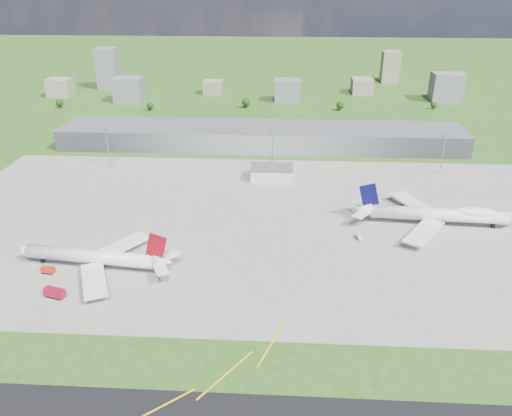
# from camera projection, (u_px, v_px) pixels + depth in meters

# --- Properties ---
(ground) EXTENTS (1400.00, 1400.00, 0.00)m
(ground) POSITION_uv_depth(u_px,v_px,m) (260.00, 153.00, 365.11)
(ground) COLOR #2B5019
(ground) RESTS_ON ground
(apron) EXTENTS (360.00, 190.00, 0.08)m
(apron) POSITION_uv_depth(u_px,v_px,m) (268.00, 221.00, 265.53)
(apron) COLOR gray
(apron) RESTS_ON ground
(terminal) EXTENTS (300.00, 42.00, 15.00)m
(terminal) POSITION_uv_depth(u_px,v_px,m) (261.00, 137.00, 375.38)
(terminal) COLOR gray
(terminal) RESTS_ON ground
(ops_building) EXTENTS (26.00, 16.00, 8.00)m
(ops_building) POSITION_uv_depth(u_px,v_px,m) (272.00, 173.00, 317.84)
(ops_building) COLOR silver
(ops_building) RESTS_ON ground
(mast_west) EXTENTS (3.50, 2.00, 25.90)m
(mast_west) POSITION_uv_depth(u_px,v_px,m) (107.00, 142.00, 331.12)
(mast_west) COLOR gray
(mast_west) RESTS_ON ground
(mast_center) EXTENTS (3.50, 2.00, 25.90)m
(mast_center) POSITION_uv_depth(u_px,v_px,m) (272.00, 145.00, 325.43)
(mast_center) COLOR gray
(mast_center) RESTS_ON ground
(mast_east) EXTENTS (3.50, 2.00, 25.90)m
(mast_east) POSITION_uv_depth(u_px,v_px,m) (444.00, 148.00, 319.74)
(mast_east) COLOR gray
(mast_east) RESTS_ON ground
(airliner_red_twin) EXTENTS (73.93, 57.30, 20.28)m
(airliner_red_twin) POSITION_uv_depth(u_px,v_px,m) (96.00, 258.00, 221.97)
(airliner_red_twin) COLOR white
(airliner_red_twin) RESTS_ON ground
(airliner_blue_quad) EXTENTS (84.26, 65.95, 22.00)m
(airliner_blue_quad) POSITION_uv_depth(u_px,v_px,m) (439.00, 215.00, 259.34)
(airliner_blue_quad) COLOR white
(airliner_blue_quad) RESTS_ON ground
(fire_truck) EXTENTS (9.36, 5.55, 3.87)m
(fire_truck) POSITION_uv_depth(u_px,v_px,m) (55.00, 293.00, 203.41)
(fire_truck) COLOR maroon
(fire_truck) RESTS_ON ground
(crash_tender) EXTENTS (6.07, 3.20, 3.07)m
(crash_tender) POSITION_uv_depth(u_px,v_px,m) (48.00, 270.00, 219.60)
(crash_tender) COLOR red
(crash_tender) RESTS_ON ground
(tug_yellow) EXTENTS (4.13, 2.71, 1.91)m
(tug_yellow) POSITION_uv_depth(u_px,v_px,m) (166.00, 254.00, 233.39)
(tug_yellow) COLOR #C7820B
(tug_yellow) RESTS_ON ground
(van_white_near) EXTENTS (3.24, 5.01, 2.39)m
(van_white_near) POSITION_uv_depth(u_px,v_px,m) (359.00, 237.00, 247.62)
(van_white_near) COLOR silver
(van_white_near) RESTS_ON ground
(van_white_far) EXTENTS (5.49, 3.25, 2.64)m
(van_white_far) POSITION_uv_depth(u_px,v_px,m) (423.00, 240.00, 244.89)
(van_white_far) COLOR white
(van_white_far) RESTS_ON ground
(bldg_far_w) EXTENTS (24.00, 20.00, 18.00)m
(bldg_far_w) POSITION_uv_depth(u_px,v_px,m) (60.00, 87.00, 525.67)
(bldg_far_w) COLOR gray
(bldg_far_w) RESTS_ON ground
(bldg_w) EXTENTS (28.00, 22.00, 24.00)m
(bldg_w) POSITION_uv_depth(u_px,v_px,m) (129.00, 90.00, 502.23)
(bldg_w) COLOR slate
(bldg_w) RESTS_ON ground
(bldg_cw) EXTENTS (20.00, 18.00, 14.00)m
(bldg_cw) POSITION_uv_depth(u_px,v_px,m) (213.00, 87.00, 536.27)
(bldg_cw) COLOR gray
(bldg_cw) RESTS_ON ground
(bldg_c) EXTENTS (26.00, 20.00, 22.00)m
(bldg_c) POSITION_uv_depth(u_px,v_px,m) (288.00, 90.00, 503.39)
(bldg_c) COLOR slate
(bldg_c) RESTS_ON ground
(bldg_ce) EXTENTS (22.00, 24.00, 16.00)m
(bldg_ce) POSITION_uv_depth(u_px,v_px,m) (362.00, 86.00, 536.56)
(bldg_ce) COLOR gray
(bldg_ce) RESTS_ON ground
(bldg_e) EXTENTS (30.00, 22.00, 28.00)m
(bldg_e) POSITION_uv_depth(u_px,v_px,m) (446.00, 87.00, 502.82)
(bldg_e) COLOR slate
(bldg_e) RESTS_ON ground
(bldg_tall_w) EXTENTS (22.00, 20.00, 44.00)m
(bldg_tall_w) POSITION_uv_depth(u_px,v_px,m) (108.00, 68.00, 554.00)
(bldg_tall_w) COLOR slate
(bldg_tall_w) RESTS_ON ground
(bldg_tall_e) EXTENTS (20.00, 18.00, 36.00)m
(bldg_tall_e) POSITION_uv_depth(u_px,v_px,m) (390.00, 67.00, 584.20)
(bldg_tall_e) COLOR gray
(bldg_tall_e) RESTS_ON ground
(tree_far_w) EXTENTS (7.20, 7.20, 8.80)m
(tree_far_w) POSITION_uv_depth(u_px,v_px,m) (59.00, 103.00, 481.26)
(tree_far_w) COLOR #382314
(tree_far_w) RESTS_ON ground
(tree_w) EXTENTS (6.75, 6.75, 8.25)m
(tree_w) POSITION_uv_depth(u_px,v_px,m) (150.00, 106.00, 472.25)
(tree_w) COLOR #382314
(tree_w) RESTS_ON ground
(tree_c) EXTENTS (8.10, 8.10, 9.90)m
(tree_c) POSITION_uv_depth(u_px,v_px,m) (246.00, 102.00, 480.68)
(tree_c) COLOR #382314
(tree_c) RESTS_ON ground
(tree_e) EXTENTS (7.65, 7.65, 9.35)m
(tree_e) POSITION_uv_depth(u_px,v_px,m) (340.00, 105.00, 471.66)
(tree_e) COLOR #382314
(tree_e) RESTS_ON ground
(tree_far_e) EXTENTS (6.30, 6.30, 7.70)m
(tree_far_e) POSITION_uv_depth(u_px,v_px,m) (434.00, 105.00, 476.43)
(tree_far_e) COLOR #382314
(tree_far_e) RESTS_ON ground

